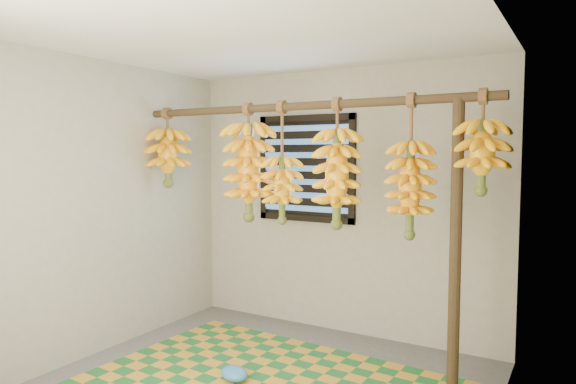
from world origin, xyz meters
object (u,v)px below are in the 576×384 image
Objects in this scene: support_post at (455,250)px; banana_bunch_a at (168,157)px; plastic_bag at (234,373)px; banana_bunch_d at (337,178)px; banana_bunch_e at (410,189)px; banana_bunch_c at (282,189)px; banana_bunch_b at (249,172)px; banana_bunch_f at (482,157)px.

banana_bunch_a is at bearing 180.00° from support_post.
plastic_bag is 1.60m from banana_bunch_d.
banana_bunch_e is at bearing 0.00° from banana_bunch_a.
banana_bunch_c reaches higher than support_post.
banana_bunch_b is 0.99× the size of banana_bunch_d.
banana_bunch_d is (0.79, -0.00, -0.03)m from banana_bunch_b.
banana_bunch_c is (0.06, 0.57, 1.30)m from plastic_bag.
banana_bunch_a and banana_bunch_e have the same top height.
banana_bunch_e is 0.51m from banana_bunch_f.
banana_bunch_c is (1.21, 0.00, -0.25)m from banana_bunch_a.
banana_bunch_d is at bearing 0.00° from banana_bunch_c.
banana_bunch_c is at bearing 180.00° from banana_bunch_e.
banana_bunch_b is 0.96× the size of banana_bunch_e.
support_post is at bearing -0.00° from banana_bunch_b.
plastic_bag is at bearing -96.10° from banana_bunch_c.
banana_bunch_f is (1.49, 0.00, 0.26)m from banana_bunch_c.
support_post is 2.87× the size of banana_bunch_a.
banana_bunch_f reaches higher than support_post.
banana_bunch_f is at bearing 0.00° from banana_bunch_e.
plastic_bag is at bearing -157.94° from support_post.
banana_bunch_e is (-0.31, 0.00, 0.39)m from support_post.
banana_bunch_a is at bearing 180.00° from banana_bunch_f.
support_post is at bearing 0.00° from banana_bunch_c.
banana_bunch_c and banana_bunch_d have the same top height.
plastic_bag is 0.25× the size of banana_bunch_d.
banana_bunch_e is at bearing -0.00° from banana_bunch_b.
banana_bunch_c is 0.48m from banana_bunch_d.
banana_bunch_c and banana_bunch_f have the same top height.
plastic_bag is at bearing -65.49° from banana_bunch_b.
banana_bunch_d is at bearing 0.00° from banana_bunch_a.
banana_bunch_b reaches higher than plastic_bag.
banana_bunch_b is at bearing 180.00° from banana_bunch_d.
banana_bunch_a is at bearing -180.00° from banana_bunch_b.
support_post is 1.78m from plastic_bag.
banana_bunch_a is 1.69m from banana_bunch_d.
banana_bunch_a is 0.73× the size of banana_bunch_b.
support_post is 0.64m from banana_bunch_f.
support_post is at bearing 180.00° from banana_bunch_f.
plastic_bag is (-1.40, -0.57, -0.94)m from support_post.
plastic_bag is 0.36× the size of banana_bunch_f.
support_post is 2.62m from banana_bunch_a.
banana_bunch_e is (1.35, -0.00, -0.10)m from banana_bunch_b.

